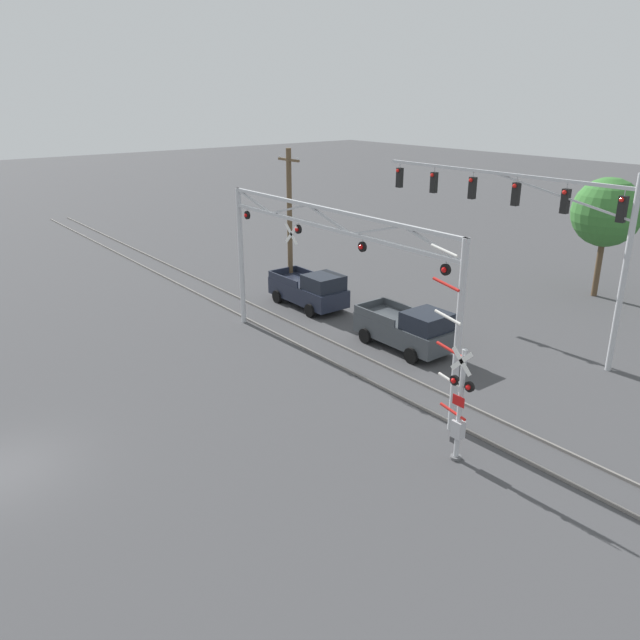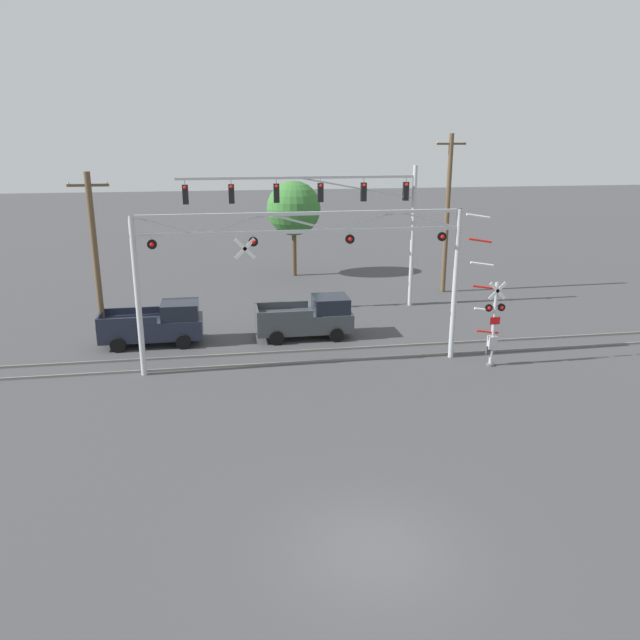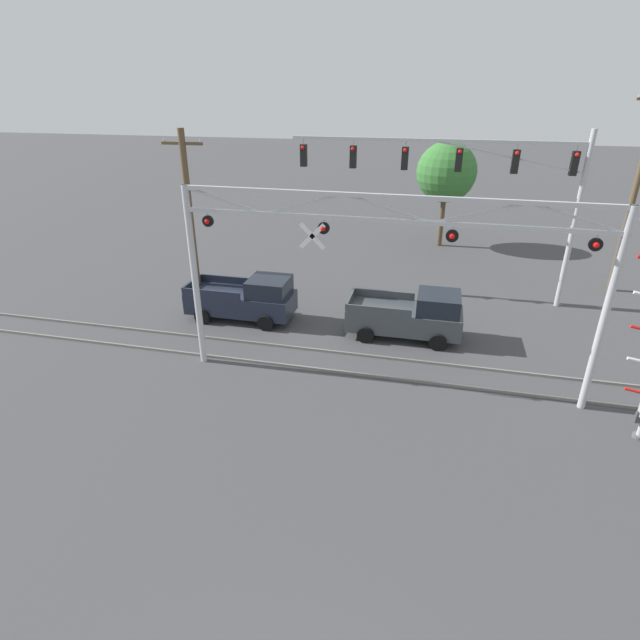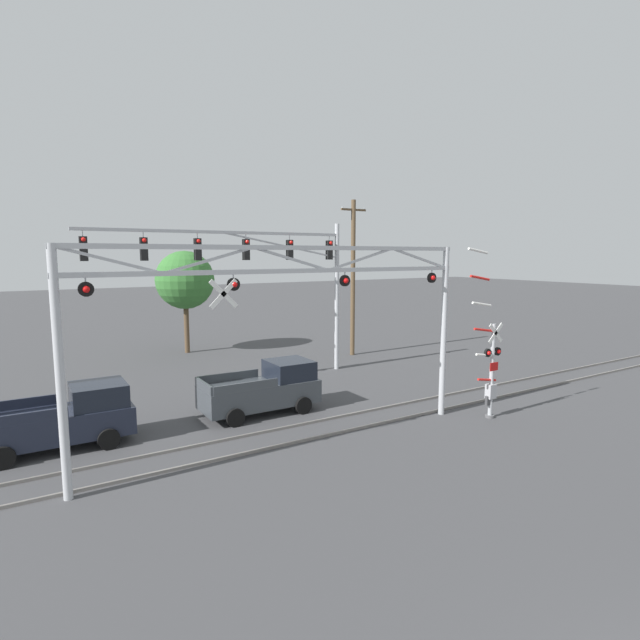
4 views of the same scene
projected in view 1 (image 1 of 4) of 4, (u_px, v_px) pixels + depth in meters
ground_plane at (1, 472)px, 18.75m from camera, size 200.00×200.00×0.00m
rail_track_near at (333, 362)px, 26.22m from camera, size 80.00×0.08×0.10m
rail_track_far at (359, 354)px, 27.05m from camera, size 80.00×0.08×0.10m
crossing_gantry at (328, 257)px, 24.48m from camera, size 13.57×0.27×6.59m
crossing_signal_mast at (457, 398)px, 18.79m from camera, size 1.98×0.35×6.56m
traffic_signal_span at (539, 215)px, 26.62m from camera, size 13.07×0.39×7.95m
pickup_truck_lead at (408, 329)px, 27.39m from camera, size 4.65×2.16×2.01m
pickup_truck_following at (311, 290)px, 32.80m from camera, size 4.72×2.16×2.01m
utility_pole_left at (290, 221)px, 33.92m from camera, size 1.80×0.28×8.00m
background_tree_beyond_span at (607, 213)px, 33.43m from camera, size 3.70×3.70×6.55m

